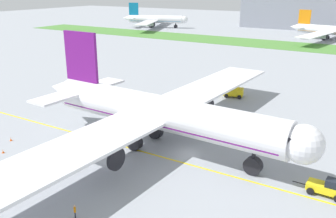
{
  "coord_description": "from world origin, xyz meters",
  "views": [
    {
      "loc": [
        24.48,
        -45.22,
        24.39
      ],
      "look_at": [
        -8.11,
        7.25,
        3.68
      ],
      "focal_mm": 39.9,
      "sensor_mm": 36.0,
      "label": 1
    }
  ],
  "objects": [
    {
      "name": "pushback_tug",
      "position": [
        19.9,
        -1.26,
        1.01
      ],
      "size": [
        6.26,
        2.42,
        2.22
      ],
      "color": "yellow",
      "rests_on": "ground"
    },
    {
      "name": "traffic_cone_near_nose",
      "position": [
        -24.12,
        -14.57,
        0.28
      ],
      "size": [
        0.36,
        0.36,
        0.58
      ],
      "color": "#F2590C",
      "rests_on": "ground"
    },
    {
      "name": "terminal_building",
      "position": [
        -9.43,
        180.62,
        9.0
      ],
      "size": [
        99.52,
        20.0,
        18.0
      ],
      "primitive_type": "cube",
      "color": "gray",
      "rests_on": "ground"
    },
    {
      "name": "apron_taxi_line",
      "position": [
        0.0,
        -2.98,
        0.0
      ],
      "size": [
        280.0,
        0.36,
        0.01
      ],
      "primitive_type": "cube",
      "color": "yellow",
      "rests_on": "ground"
    },
    {
      "name": "service_truck_baggage_loader",
      "position": [
        -5.99,
        31.68,
        1.65
      ],
      "size": [
        4.79,
        3.46,
        3.13
      ],
      "color": "yellow",
      "rests_on": "ground"
    },
    {
      "name": "parked_airliner_far_left",
      "position": [
        -100.2,
        140.71,
        4.79
      ],
      "size": [
        37.2,
        59.21,
        14.13
      ],
      "color": "white",
      "rests_on": "ground"
    },
    {
      "name": "grass_median_strip",
      "position": [
        0.0,
        113.64,
        0.05
      ],
      "size": [
        320.0,
        24.0,
        0.1
      ],
      "primitive_type": "cube",
      "color": "#4C8438",
      "rests_on": "ground"
    },
    {
      "name": "ground_plane",
      "position": [
        0.0,
        0.0,
        0.0
      ],
      "size": [
        600.0,
        600.0,
        0.0
      ],
      "primitive_type": "plane",
      "color": "#9399A0",
      "rests_on": "ground"
    },
    {
      "name": "traffic_cone_port_wing",
      "position": [
        -27.17,
        -10.95,
        0.28
      ],
      "size": [
        0.36,
        0.36,
        0.58
      ],
      "color": "#F2590C",
      "rests_on": "ground"
    },
    {
      "name": "ground_crew_wingwalker_port",
      "position": [
        -2.67,
        -20.82,
        0.98
      ],
      "size": [
        0.48,
        0.46,
        1.62
      ],
      "color": "black",
      "rests_on": "ground"
    },
    {
      "name": "airliner_foreground",
      "position": [
        -5.21,
        -0.38,
        5.75
      ],
      "size": [
        48.63,
        76.4,
        16.95
      ],
      "color": "white",
      "rests_on": "ground"
    },
    {
      "name": "parked_airliner_far_centre",
      "position": [
        -3.24,
        139.69,
        4.44
      ],
      "size": [
        38.66,
        61.52,
        13.08
      ],
      "color": "white",
      "rests_on": "ground"
    }
  ]
}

